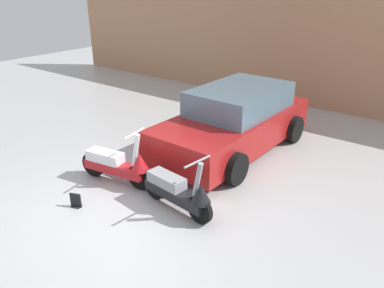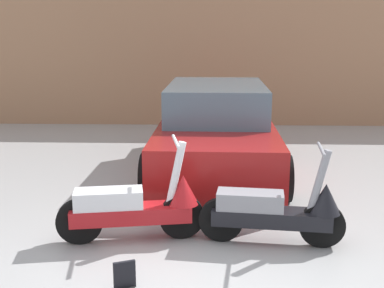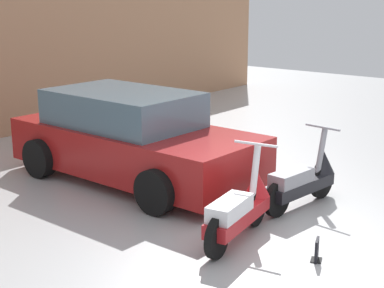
% 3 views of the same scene
% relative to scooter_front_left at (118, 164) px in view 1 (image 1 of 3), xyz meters
% --- Properties ---
extents(ground_plane, '(28.00, 28.00, 0.00)m').
position_rel_scooter_front_left_xyz_m(ground_plane, '(0.69, -0.68, -0.40)').
color(ground_plane, '#B2B2B2').
extents(wall_back, '(19.60, 0.12, 3.39)m').
position_rel_scooter_front_left_xyz_m(wall_back, '(0.69, 6.86, 1.29)').
color(wall_back, tan).
rests_on(wall_back, ground_plane).
extents(scooter_front_left, '(1.61, 0.63, 1.13)m').
position_rel_scooter_front_left_xyz_m(scooter_front_left, '(0.00, 0.00, 0.00)').
color(scooter_front_left, black).
rests_on(scooter_front_left, ground_plane).
extents(scooter_front_right, '(1.57, 0.56, 1.10)m').
position_rel_scooter_front_left_xyz_m(scooter_front_right, '(1.52, -0.05, -0.01)').
color(scooter_front_right, black).
rests_on(scooter_front_right, ground_plane).
extents(car_rear_left, '(2.11, 4.25, 1.43)m').
position_rel_scooter_front_left_xyz_m(car_rear_left, '(0.90, 2.72, 0.28)').
color(car_rear_left, maroon).
rests_on(car_rear_left, ground_plane).
extents(placard_near_left_scooter, '(0.20, 0.17, 0.26)m').
position_rel_scooter_front_left_xyz_m(placard_near_left_scooter, '(0.02, -1.03, -0.29)').
color(placard_near_left_scooter, black).
rests_on(placard_near_left_scooter, ground_plane).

